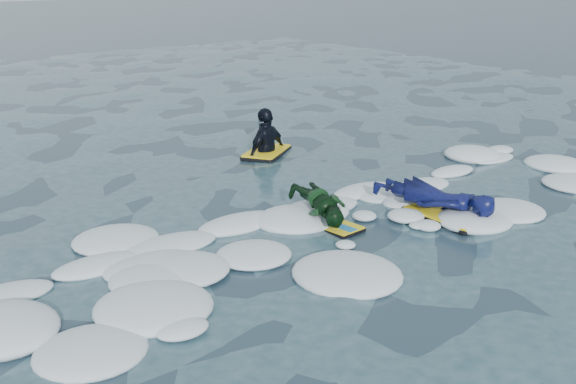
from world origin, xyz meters
name	(u,v)px	position (x,y,z in m)	size (l,w,h in m)	color
ground	(352,254)	(0.00, 0.00, 0.00)	(120.00, 120.00, 0.00)	#162636
foam_band	(301,230)	(0.00, 1.03, 0.00)	(12.00, 3.10, 0.30)	white
prone_woman_unit	(436,199)	(1.90, 0.33, 0.24)	(1.04, 1.89, 0.47)	black
prone_child_unit	(323,207)	(0.39, 1.03, 0.25)	(1.01, 1.40, 0.50)	black
waiting_rider_unit	(267,154)	(1.94, 4.51, 0.02)	(1.32, 1.17, 1.74)	black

